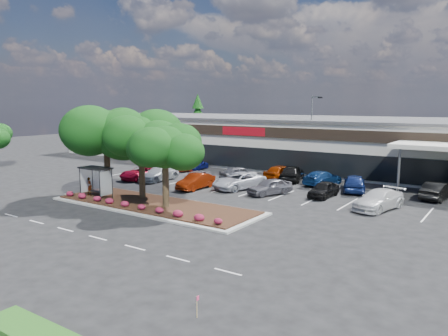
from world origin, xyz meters
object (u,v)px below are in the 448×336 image
Objects in this scene: survey_stake at (197,304)px; car_0 at (143,173)px; car_1 at (159,174)px; light_pole at (312,140)px.

car_0 reaches higher than survey_stake.
survey_stake is 30.53m from car_1.
survey_stake is at bearing -46.00° from car_1.
survey_stake is (9.84, -34.01, -3.38)m from light_pole.
light_pole is at bearing 45.16° from car_1.
car_1 reaches higher than car_0.
car_1 is (-21.75, 21.43, 0.16)m from survey_stake.
light_pole reaches higher than car_0.
light_pole is at bearing 51.79° from car_0.
car_1 reaches higher than survey_stake.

